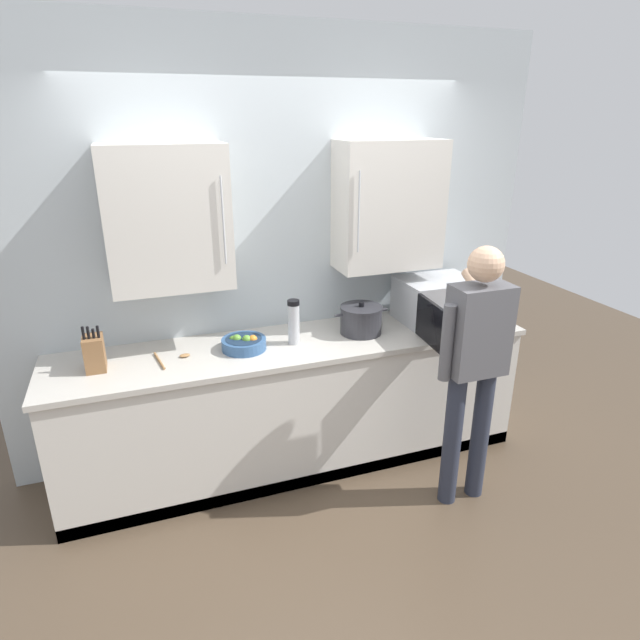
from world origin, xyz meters
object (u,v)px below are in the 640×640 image
wooden_spoon (172,358)px  person_figure (475,357)px  stock_pot (361,320)px  knife_block (94,353)px  fruit_bowl (244,343)px  thermos_flask (294,322)px  microwave_oven (434,301)px

wooden_spoon → person_figure: person_figure is taller
stock_pot → knife_block: knife_block is taller
wooden_spoon → fruit_bowl: (0.44, 0.01, 0.03)m
wooden_spoon → thermos_flask: thermos_flask is taller
wooden_spoon → knife_block: 0.43m
thermos_flask → person_figure: person_figure is taller
thermos_flask → fruit_bowl: size_ratio=1.05×
wooden_spoon → person_figure: 1.79m
stock_pot → thermos_flask: (-0.48, -0.02, 0.05)m
stock_pot → fruit_bowl: stock_pot is taller
stock_pot → fruit_bowl: (-0.80, -0.00, -0.05)m
person_figure → fruit_bowl: bearing=149.5°
microwave_oven → thermos_flask: bearing=-177.1°
stock_pot → fruit_bowl: bearing=-179.7°
microwave_oven → person_figure: size_ratio=0.48×
stock_pot → thermos_flask: 0.48m
wooden_spoon → thermos_flask: (0.77, -0.01, 0.14)m
stock_pot → microwave_oven: bearing=3.3°
thermos_flask → stock_pot: bearing=2.4°
fruit_bowl → wooden_spoon: bearing=-179.3°
microwave_oven → person_figure: bearing=-102.9°
thermos_flask → knife_block: size_ratio=1.05×
knife_block → fruit_bowl: 0.87m
thermos_flask → wooden_spoon: bearing=179.2°
wooden_spoon → stock_pot: 1.25m
stock_pot → person_figure: size_ratio=0.23×
fruit_bowl → person_figure: bearing=-30.5°
wooden_spoon → microwave_oven: bearing=1.3°
stock_pot → person_figure: person_figure is taller
thermos_flask → knife_block: thermos_flask is taller
wooden_spoon → person_figure: size_ratio=0.15×
wooden_spoon → fruit_bowl: bearing=0.7°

